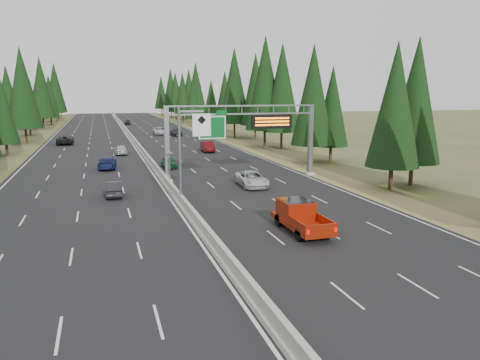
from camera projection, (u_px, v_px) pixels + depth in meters
The scene contains 18 objects.
road at pixel (133, 141), 90.15m from camera, with size 32.00×260.00×0.08m, color black.
shoulder_right at pixel (222, 138), 95.19m from camera, with size 3.60×260.00×0.06m, color olive.
shoulder_left at pixel (33, 144), 85.11m from camera, with size 3.60×260.00×0.06m, color #434F24.
median_barrier at pixel (133, 139), 90.08m from camera, with size 0.70×260.00×0.85m.
sign_gantry at pixel (248, 130), 49.24m from camera, with size 16.75×0.98×7.80m.
hov_sign_pole at pixel (187, 148), 37.65m from camera, with size 2.80×0.50×8.00m.
tree_row_right at pixel (244, 92), 93.12m from camera, with size 11.62×238.39×18.56m.
silver_minivan at pixel (252, 179), 45.79m from camera, with size 2.45×5.30×1.47m, color silver.
red_pickup at pixel (299, 214), 31.16m from camera, with size 2.13×5.98×1.95m.
car_ahead_green at pixel (169, 162), 57.33m from camera, with size 1.58×3.93×1.34m, color #124F29.
car_ahead_dkred at pixel (208, 147), 72.75m from camera, with size 1.68×4.81×1.59m, color #4D0B0E.
car_ahead_dkgrey at pixel (176, 132), 100.47m from camera, with size 2.17×5.34×1.55m, color black.
car_ahead_white at pixel (160, 131), 102.93m from camera, with size 2.70×5.85×1.62m, color #BEBEBE.
car_ahead_far at pixel (128, 122), 134.93m from camera, with size 1.67×4.16×1.42m, color black.
car_onc_near at pixel (114, 189), 41.45m from camera, with size 1.41×4.05×1.33m, color black.
car_onc_blue at pixel (107, 163), 56.48m from camera, with size 2.06×5.07×1.47m, color #151A4C.
car_onc_white at pixel (120, 150), 69.59m from camera, with size 1.73×4.29×1.46m, color #B5B5B5.
car_onc_far at pixel (65, 140), 83.38m from camera, with size 2.73×5.91×1.64m, color black.
Camera 1 is at (-6.12, -12.16, 9.11)m, focal length 35.00 mm.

